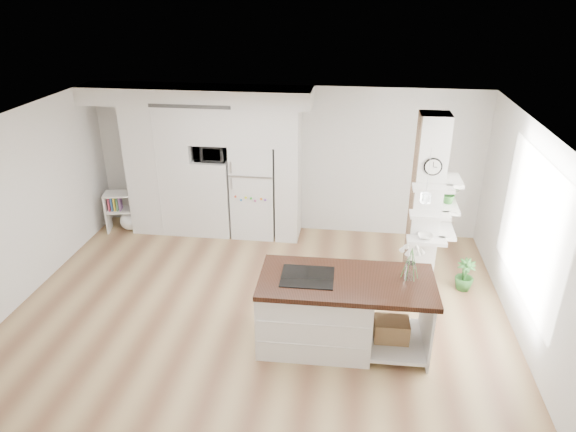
# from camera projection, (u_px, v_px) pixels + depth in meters

# --- Properties ---
(floor) EXTENTS (7.00, 6.00, 0.01)m
(floor) POSITION_uv_depth(u_px,v_px,m) (256.00, 319.00, 7.18)
(floor) COLOR tan
(floor) RESTS_ON ground
(room) EXTENTS (7.04, 6.04, 2.72)m
(room) POSITION_uv_depth(u_px,v_px,m) (253.00, 197.00, 6.40)
(room) COLOR white
(room) RESTS_ON ground
(cabinet_wall) EXTENTS (4.00, 0.71, 2.70)m
(cabinet_wall) POSITION_uv_depth(u_px,v_px,m) (202.00, 154.00, 9.13)
(cabinet_wall) COLOR white
(cabinet_wall) RESTS_ON floor
(refrigerator) EXTENTS (0.78, 0.69, 1.75)m
(refrigerator) POSITION_uv_depth(u_px,v_px,m) (254.00, 190.00, 9.29)
(refrigerator) COLOR white
(refrigerator) RESTS_ON floor
(column) EXTENTS (0.69, 0.90, 2.70)m
(column) POSITION_uv_depth(u_px,v_px,m) (432.00, 208.00, 7.35)
(column) COLOR silver
(column) RESTS_ON floor
(window) EXTENTS (0.00, 2.40, 2.40)m
(window) POSITION_uv_depth(u_px,v_px,m) (532.00, 228.00, 6.41)
(window) COLOR white
(window) RESTS_ON room
(pendant_light) EXTENTS (0.12, 0.12, 0.10)m
(pendant_light) POSITION_uv_depth(u_px,v_px,m) (392.00, 179.00, 6.23)
(pendant_light) COLOR white
(pendant_light) RESTS_ON room
(kitchen_island) EXTENTS (2.19, 1.07, 1.55)m
(kitchen_island) POSITION_uv_depth(u_px,v_px,m) (325.00, 310.00, 6.52)
(kitchen_island) COLOR white
(kitchen_island) RESTS_ON floor
(bookshelf) EXTENTS (0.70, 0.50, 0.75)m
(bookshelf) POSITION_uv_depth(u_px,v_px,m) (126.00, 214.00, 9.66)
(bookshelf) COLOR white
(bookshelf) RESTS_ON floor
(floor_plant_a) EXTENTS (0.29, 0.25, 0.46)m
(floor_plant_a) POSITION_uv_depth(u_px,v_px,m) (417.00, 268.00, 8.00)
(floor_plant_a) COLOR #31712D
(floor_plant_a) RESTS_ON floor
(floor_plant_b) EXTENTS (0.30, 0.30, 0.50)m
(floor_plant_b) POSITION_uv_depth(u_px,v_px,m) (465.00, 275.00, 7.79)
(floor_plant_b) COLOR #31712D
(floor_plant_b) RESTS_ON floor
(microwave) EXTENTS (0.54, 0.37, 0.30)m
(microwave) POSITION_uv_depth(u_px,v_px,m) (211.00, 152.00, 9.04)
(microwave) COLOR #2D2D2D
(microwave) RESTS_ON cabinet_wall
(shelf_plant) EXTENTS (0.27, 0.23, 0.30)m
(shelf_plant) POSITION_uv_depth(u_px,v_px,m) (450.00, 193.00, 7.40)
(shelf_plant) COLOR #31712D
(shelf_plant) RESTS_ON column
(decor_bowl) EXTENTS (0.22, 0.22, 0.05)m
(decor_bowl) POSITION_uv_depth(u_px,v_px,m) (425.00, 237.00, 7.30)
(decor_bowl) COLOR white
(decor_bowl) RESTS_ON column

